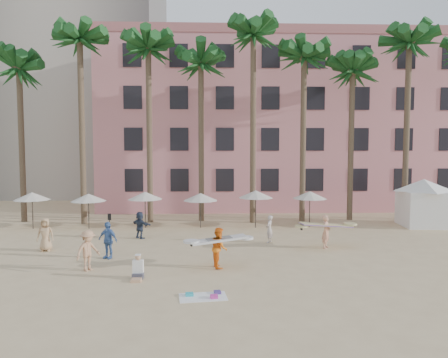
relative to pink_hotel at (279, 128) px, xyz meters
The scene contains 12 objects.
ground 28.09m from the pink_hotel, 105.07° to the right, with size 120.00×120.00×0.00m, color #D1B789.
pink_hotel is the anchor object (origin of this frame).
grey_tower 32.53m from the pink_hotel, 154.36° to the left, with size 22.00×18.00×50.00m, color #A89E8E.
palm_row 13.71m from the pink_hotel, 120.56° to the right, with size 44.40×5.40×16.30m.
umbrella_row 17.73m from the pink_hotel, 126.53° to the right, with size 22.50×2.70×2.73m.
cabana 16.93m from the pink_hotel, 57.71° to the right, with size 4.91×4.91×3.50m.
beach_towel 29.44m from the pink_hotel, 105.37° to the right, with size 1.91×1.21×0.14m.
carrier_yellow 21.06m from the pink_hotel, 91.88° to the right, with size 3.13×1.31×1.91m.
carrier_white 25.42m from the pink_hotel, 106.31° to the right, with size 2.81×1.42×1.92m.
beachgoers 25.08m from the pink_hotel, 121.38° to the right, with size 13.58×8.26×1.92m.
paddle 25.33m from the pink_hotel, 121.22° to the right, with size 0.18×0.04×2.23m.
seated_man 28.20m from the pink_hotel, 112.61° to the right, with size 0.47×0.81×1.06m.
Camera 1 is at (-0.25, -16.21, 5.55)m, focal length 32.00 mm.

